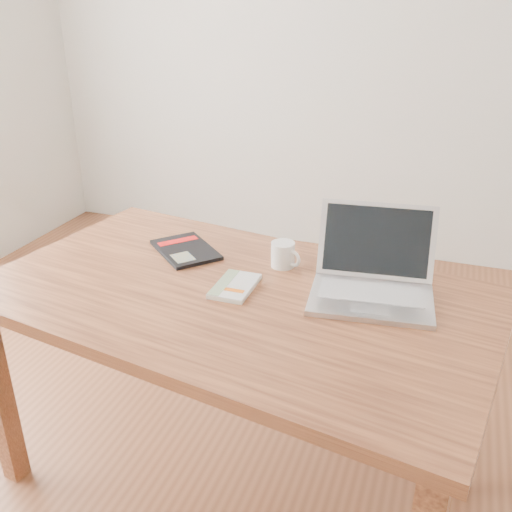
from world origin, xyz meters
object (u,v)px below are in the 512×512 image
(desk, at_px, (234,317))
(laptop, at_px, (373,278))
(black_guidebook, at_px, (186,250))
(white_guidebook, at_px, (235,286))
(coffee_mug, at_px, (284,254))

(desk, bearing_deg, laptop, 27.94)
(black_guidebook, bearing_deg, white_guidebook, -85.37)
(black_guidebook, bearing_deg, coffee_mug, -48.24)
(black_guidebook, xyz_separation_m, laptop, (0.66, -0.08, 0.04))
(white_guidebook, xyz_separation_m, coffee_mug, (0.09, 0.20, 0.04))
(black_guidebook, height_order, laptop, laptop)
(laptop, bearing_deg, coffee_mug, 157.77)
(laptop, bearing_deg, desk, -167.91)
(desk, xyz_separation_m, black_guidebook, (-0.27, 0.22, 0.10))
(desk, distance_m, white_guidebook, 0.10)
(desk, bearing_deg, white_guidebook, 111.46)
(desk, bearing_deg, coffee_mug, 77.03)
(coffee_mug, bearing_deg, black_guidebook, -155.09)
(laptop, relative_size, coffee_mug, 3.60)
(desk, distance_m, coffee_mug, 0.27)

